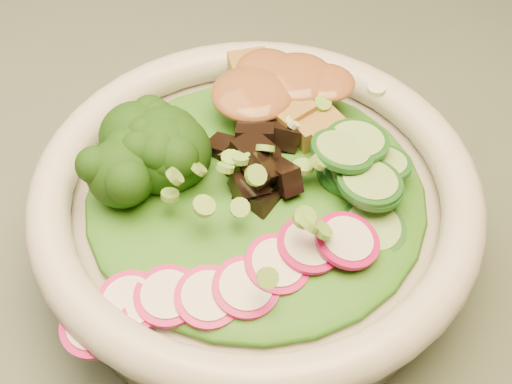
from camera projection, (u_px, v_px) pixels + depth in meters
name	position (u px, v px, depth m)	size (l,w,h in m)	color
dining_table	(145.00, 350.00, 0.58)	(1.20, 0.80, 0.75)	black
salad_bowl	(256.00, 212.00, 0.47)	(0.29, 0.29, 0.08)	beige
lettuce_bed	(256.00, 191.00, 0.46)	(0.22, 0.22, 0.03)	#276315
broccoli_florets	(150.00, 163.00, 0.45)	(0.09, 0.08, 0.05)	black
radish_slices	(243.00, 280.00, 0.41)	(0.12, 0.04, 0.02)	#B20D58
cucumber_slices	(368.00, 192.00, 0.44)	(0.08, 0.08, 0.04)	#8FC76E
mushroom_heap	(259.00, 160.00, 0.45)	(0.08, 0.08, 0.04)	black
tofu_cubes	(273.00, 105.00, 0.49)	(0.10, 0.06, 0.04)	olive
peanut_sauce	(274.00, 89.00, 0.48)	(0.08, 0.06, 0.02)	brown
scallion_garnish	(256.00, 163.00, 0.44)	(0.21, 0.21, 0.03)	#6DA239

